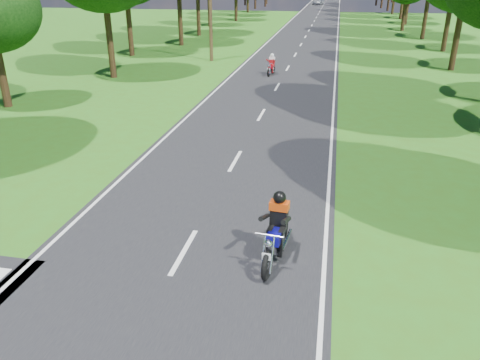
# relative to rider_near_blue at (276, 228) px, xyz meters

# --- Properties ---
(ground) EXTENTS (160.00, 160.00, 0.00)m
(ground) POSITION_rel_rider_near_blue_xyz_m (-2.17, -2.14, -0.83)
(ground) COLOR #2F5D15
(ground) RESTS_ON ground
(main_road) EXTENTS (7.00, 140.00, 0.02)m
(main_road) POSITION_rel_rider_near_blue_xyz_m (-2.17, 47.86, -0.82)
(main_road) COLOR black
(main_road) RESTS_ON ground
(road_markings) EXTENTS (7.40, 140.00, 0.01)m
(road_markings) POSITION_rel_rider_near_blue_xyz_m (-2.31, 45.99, -0.81)
(road_markings) COLOR silver
(road_markings) RESTS_ON main_road
(telegraph_pole) EXTENTS (1.20, 0.26, 8.00)m
(telegraph_pole) POSITION_rel_rider_near_blue_xyz_m (-8.17, 25.86, 3.24)
(telegraph_pole) COLOR #382616
(telegraph_pole) RESTS_ON ground
(rider_near_blue) EXTENTS (0.86, 2.01, 1.63)m
(rider_near_blue) POSITION_rel_rider_near_blue_xyz_m (0.00, 0.00, 0.00)
(rider_near_blue) COLOR #100C8E
(rider_near_blue) RESTS_ON main_road
(rider_far_red) EXTENTS (0.70, 1.65, 1.34)m
(rider_far_red) POSITION_rel_rider_near_blue_xyz_m (-3.00, 21.34, -0.15)
(rider_far_red) COLOR #AE0D1C
(rider_far_red) RESTS_ON main_road
(distant_car) EXTENTS (2.65, 4.54, 1.45)m
(distant_car) POSITION_rel_rider_near_blue_xyz_m (-3.29, 97.44, -0.09)
(distant_car) COLOR #B7BABF
(distant_car) RESTS_ON main_road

